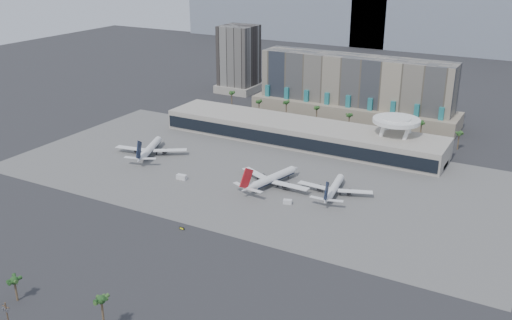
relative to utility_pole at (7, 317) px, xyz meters
The scene contains 17 objects.
ground 96.37m from the utility_pole, 88.81° to the left, with size 900.00×900.00×0.00m, color #232326.
apron_pad 151.27m from the utility_pole, 89.24° to the left, with size 260.00×130.00×0.06m, color #5B5B59.
mountain_ridge 567.33m from the utility_pole, 86.98° to the left, with size 680.00×60.00×70.00m.
hotel 270.94m from the utility_pole, 87.46° to the left, with size 140.00×30.00×42.00m.
office_tower 310.75m from the utility_pole, 107.44° to the left, with size 30.00×30.00×52.00m.
terminal 205.94m from the utility_pole, 89.44° to the left, with size 170.00×32.50×14.50m.
saucer_structure 219.91m from the utility_pole, 74.96° to the left, with size 26.00×26.00×21.89m.
palm_row 241.28m from the utility_pole, 87.86° to the left, with size 157.80×2.80×13.10m.
utility_pole is the anchor object (origin of this frame).
airliner_left 158.84m from the utility_pole, 113.33° to the left, with size 39.41×40.69×14.74m.
airliner_centre 141.10m from the utility_pole, 83.11° to the left, with size 40.58×42.13×14.80m.
airliner_right 152.85m from the utility_pole, 71.89° to the left, with size 36.16×37.47×12.98m.
service_vehicle_a 128.10m from the utility_pole, 101.95° to the left, with size 5.17×2.53×2.53m, color silver.
service_vehicle_b 129.45m from the utility_pole, 75.28° to the left, with size 3.96×2.27×2.04m, color silver.
taxiway_sign 81.77m from the utility_pole, 86.39° to the left, with size 2.33×0.40×1.06m.
near_palm_a 19.19m from the utility_pole, 134.34° to the left, with size 6.00×6.00×9.22m.
near_palm_b 28.42m from the utility_pole, 32.53° to the left, with size 6.00×6.00×13.27m.
Camera 1 is at (132.01, -185.07, 111.95)m, focal length 40.00 mm.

